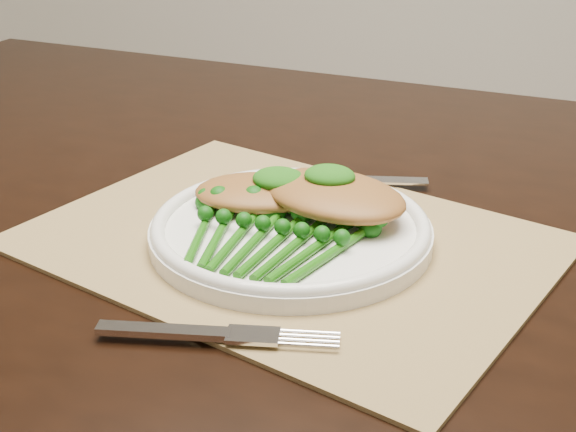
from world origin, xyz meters
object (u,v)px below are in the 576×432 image
(placemat, at_px, (288,242))
(chicken_fillet_left, at_px, (259,192))
(dinner_plate, at_px, (291,229))
(broccolini_bundle, at_px, (264,242))

(placemat, bearing_deg, chicken_fillet_left, 156.14)
(dinner_plate, distance_m, chicken_fillet_left, 0.06)
(chicken_fillet_left, xyz_separation_m, broccolini_bundle, (0.03, -0.08, -0.01))
(chicken_fillet_left, bearing_deg, broccolini_bundle, -82.46)
(chicken_fillet_left, bearing_deg, placemat, -55.91)
(dinner_plate, xyz_separation_m, broccolini_bundle, (-0.01, -0.05, 0.01))
(placemat, height_order, dinner_plate, dinner_plate)
(dinner_plate, height_order, chicken_fillet_left, chicken_fillet_left)
(dinner_plate, bearing_deg, broccolini_bundle, -102.01)
(placemat, distance_m, chicken_fillet_left, 0.06)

